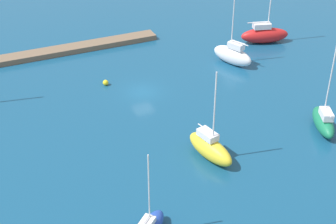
{
  "coord_description": "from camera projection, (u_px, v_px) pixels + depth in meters",
  "views": [
    {
      "loc": [
        19.13,
        51.3,
        30.96
      ],
      "look_at": [
        0.0,
        7.82,
        1.5
      ],
      "focal_mm": 54.16,
      "sensor_mm": 36.0,
      "label": 1
    }
  ],
  "objects": [
    {
      "name": "sailboat_yellow_center_basin",
      "position": [
        210.0,
        148.0,
        50.65
      ],
      "size": [
        3.26,
        6.38,
        9.87
      ],
      "rotation": [
        0.0,
        0.0,
        1.79
      ],
      "color": "yellow",
      "rests_on": "water"
    },
    {
      "name": "sailboat_white_by_breakwater",
      "position": [
        233.0,
        55.0,
        68.73
      ],
      "size": [
        4.13,
        6.35,
        10.4
      ],
      "rotation": [
        0.0,
        0.0,
        5.12
      ],
      "color": "white",
      "rests_on": "water"
    },
    {
      "name": "sailboat_red_lone_north",
      "position": [
        264.0,
        34.0,
        74.79
      ],
      "size": [
        7.44,
        4.0,
        12.46
      ],
      "rotation": [
        0.0,
        0.0,
        2.87
      ],
      "color": "red",
      "rests_on": "water"
    },
    {
      "name": "water",
      "position": [
        143.0,
        92.0,
        62.77
      ],
      "size": [
        160.0,
        160.0,
        0.0
      ],
      "primitive_type": "plane",
      "color": "navy",
      "rests_on": "ground"
    },
    {
      "name": "mooring_buoy_yellow",
      "position": [
        106.0,
        83.0,
        64.06
      ],
      "size": [
        0.72,
        0.72,
        0.72
      ],
      "primitive_type": "sphere",
      "color": "yellow",
      "rests_on": "water"
    },
    {
      "name": "sailboat_green_far_north",
      "position": [
        323.0,
        121.0,
        55.07
      ],
      "size": [
        3.99,
        6.1,
        10.59
      ],
      "rotation": [
        0.0,
        0.0,
        4.31
      ],
      "color": "#19724C",
      "rests_on": "water"
    },
    {
      "name": "pier_dock",
      "position": [
        75.0,
        48.0,
        72.83
      ],
      "size": [
        24.51,
        2.46,
        0.76
      ],
      "primitive_type": "cube",
      "color": "brown",
      "rests_on": "ground"
    }
  ]
}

